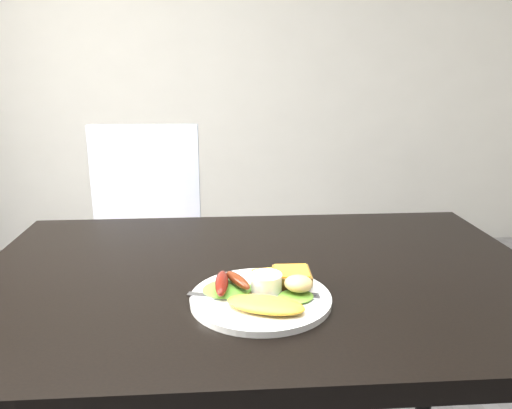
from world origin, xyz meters
TOP-DOWN VIEW (x-y plane):
  - room_back_panel at (0.00, 2.25)m, footprint 4.00×0.04m
  - dining_table at (0.00, 0.00)m, footprint 1.20×0.80m
  - dining_chair at (-0.38, 0.78)m, footprint 0.44×0.44m
  - person at (-0.26, 0.66)m, footprint 0.69×0.55m
  - plate at (-0.01, -0.14)m, footprint 0.26×0.26m
  - lettuce_left at (-0.07, -0.12)m, footprint 0.11×0.10m
  - lettuce_right at (0.05, -0.16)m, footprint 0.08×0.08m
  - omelette at (-0.01, -0.20)m, footprint 0.15×0.11m
  - sausage_a at (-0.08, -0.13)m, footprint 0.03×0.10m
  - sausage_b at (-0.05, -0.12)m, footprint 0.06×0.08m
  - ramekin at (-0.00, -0.13)m, footprint 0.07×0.07m
  - toast_a at (0.02, -0.09)m, footprint 0.09×0.09m
  - toast_b at (0.05, -0.09)m, footprint 0.07×0.07m
  - potato_salad at (0.05, -0.15)m, footprint 0.07×0.06m
  - fork at (-0.06, -0.15)m, footprint 0.18×0.06m

SIDE VIEW (x-z plane):
  - dining_chair at x=-0.38m, z-range 0.42..0.48m
  - dining_table at x=0.00m, z-range 0.71..0.75m
  - plate at x=-0.01m, z-range 0.75..0.76m
  - fork at x=-0.06m, z-range 0.76..0.77m
  - lettuce_right at x=0.05m, z-range 0.76..0.77m
  - lettuce_left at x=-0.07m, z-range 0.76..0.77m
  - toast_a at x=0.02m, z-range 0.76..0.78m
  - omelette at x=-0.01m, z-range 0.76..0.78m
  - ramekin at x=0.00m, z-range 0.76..0.80m
  - toast_b at x=0.05m, z-range 0.78..0.79m
  - sausage_a at x=-0.08m, z-range 0.77..0.79m
  - sausage_b at x=-0.05m, z-range 0.77..0.79m
  - potato_salad at x=0.05m, z-range 0.77..0.80m
  - person at x=-0.26m, z-range 0.00..1.69m
  - room_back_panel at x=0.00m, z-range 0.00..2.70m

